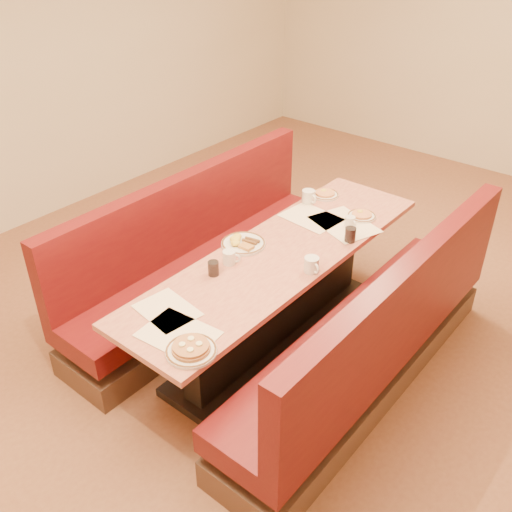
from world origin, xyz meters
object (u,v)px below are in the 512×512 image
Objects in this scene: booth_left at (203,264)px; pancake_plate at (191,349)px; coffee_mug_b at (230,257)px; coffee_mug_d at (309,197)px; diner_table at (279,299)px; booth_right at (372,345)px; soda_tumbler_mid at (350,235)px; eggs_plate at (243,243)px; coffee_mug_c at (350,222)px; coffee_mug_a at (312,265)px; soda_tumbler_near at (213,268)px.

booth_left is 1.49m from pancake_plate.
coffee_mug_d is (-0.10, 1.02, 0.01)m from coffee_mug_b.
booth_left is (-0.73, 0.00, -0.01)m from diner_table.
booth_right is 24.19× the size of soda_tumbler_mid.
diner_table is at bearing 180.00° from booth_right.
eggs_plate is (-0.26, -0.09, 0.39)m from diner_table.
diner_table is 25.13× the size of coffee_mug_c.
coffee_mug_d is at bearing 57.24° from booth_left.
eggs_plate is at bearing -152.95° from coffee_mug_a.
coffee_mug_d is at bearing 71.17° from coffee_mug_b.
coffee_mug_b is at bearing -121.56° from soda_tumbler_mid.
coffee_mug_a is at bearing 3.41° from eggs_plate.
coffee_mug_a reaches higher than coffee_mug_c.
eggs_plate is 2.21× the size of coffee_mug_d.
soda_tumbler_mid reaches higher than eggs_plate.
coffee_mug_a is 1.36× the size of soda_tumbler_near.
eggs_plate is at bearing 85.89° from coffee_mug_b.
coffee_mug_a is 0.66m from coffee_mug_c.
eggs_plate is at bearing -101.76° from coffee_mug_c.
soda_tumbler_mid reaches higher than pancake_plate.
booth_left is 0.63m from eggs_plate.
coffee_mug_d is 1.18m from soda_tumbler_near.
coffee_mug_d is (-1.01, 0.71, 0.44)m from booth_right.
coffee_mug_b is at bearing 118.27° from pancake_plate.
coffee_mug_c reaches higher than pancake_plate.
soda_tumbler_mid reaches higher than coffee_mug_a.
coffee_mug_a is at bearing 87.11° from pancake_plate.
eggs_plate is (0.48, -0.09, 0.41)m from booth_left.
booth_right is 1.07m from eggs_plate.
soda_tumbler_near is 0.91× the size of soda_tumbler_mid.
soda_tumbler_near is at bearing -39.53° from booth_left.
booth_right is at bearing -42.21° from soda_tumbler_mid.
booth_left reaches higher than soda_tumbler_mid.
booth_left is at bearing -109.93° from coffee_mug_d.
eggs_plate is 0.80m from coffee_mug_c.
soda_tumbler_near is at bearing -152.51° from booth_right.
booth_right is (0.73, 0.00, -0.01)m from diner_table.
coffee_mug_d reaches higher than soda_tumbler_near.
soda_tumbler_near is at bearing 123.81° from pancake_plate.
soda_tumbler_mid reaches higher than soda_tumbler_near.
booth_left reaches higher than diner_table.
diner_table is 24.19× the size of soda_tumbler_mid.
coffee_mug_c is at bearing 124.01° from coffee_mug_a.
pancake_plate is 1.98× the size of coffee_mug_d.
coffee_mug_d is at bearing 111.27° from diner_table.
diner_table is at bearing 102.35° from pancake_plate.
coffee_mug_c is (-0.12, 0.65, -0.01)m from coffee_mug_a.
booth_left reaches higher than eggs_plate.
booth_right is at bearing 0.00° from diner_table.
eggs_plate is 2.89× the size of soda_tumbler_mid.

